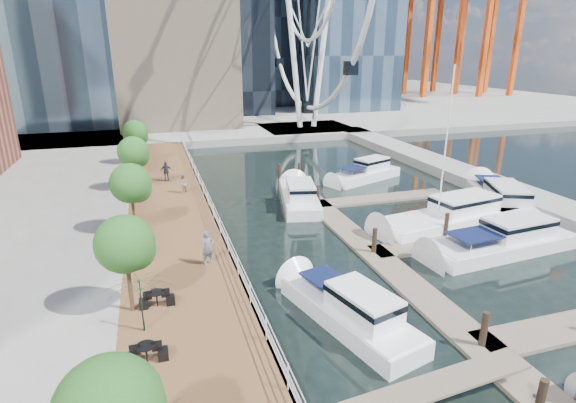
# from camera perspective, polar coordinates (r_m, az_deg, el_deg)

# --- Properties ---
(ground) EXTENTS (520.00, 520.00, 0.00)m
(ground) POSITION_cam_1_polar(r_m,az_deg,el_deg) (21.92, 13.57, -16.09)
(ground) COLOR black
(ground) RESTS_ON ground
(boardwalk) EXTENTS (6.00, 60.00, 1.00)m
(boardwalk) POSITION_cam_1_polar(r_m,az_deg,el_deg) (32.48, -14.42, -3.38)
(boardwalk) COLOR brown
(boardwalk) RESTS_ON ground
(seawall) EXTENTS (0.25, 60.00, 1.00)m
(seawall) POSITION_cam_1_polar(r_m,az_deg,el_deg) (32.70, -9.18, -2.86)
(seawall) COLOR #595954
(seawall) RESTS_ON ground
(land_far) EXTENTS (200.00, 114.00, 1.00)m
(land_far) POSITION_cam_1_polar(r_m,az_deg,el_deg) (118.27, -12.55, 12.29)
(land_far) COLOR gray
(land_far) RESTS_ON ground
(breakwater) EXTENTS (4.00, 60.00, 1.00)m
(breakwater) POSITION_cam_1_polar(r_m,az_deg,el_deg) (47.70, 22.41, 2.76)
(breakwater) COLOR gray
(breakwater) RESTS_ON ground
(pier) EXTENTS (14.00, 12.00, 1.00)m
(pier) POSITION_cam_1_polar(r_m,az_deg,el_deg) (72.35, 2.41, 9.06)
(pier) COLOR gray
(pier) RESTS_ON ground
(railing) EXTENTS (0.10, 60.00, 1.05)m
(railing) POSITION_cam_1_polar(r_m,az_deg,el_deg) (32.33, -9.45, -1.19)
(railing) COLOR white
(railing) RESTS_ON boardwalk
(floating_docks) EXTENTS (16.00, 34.00, 2.60)m
(floating_docks) POSITION_cam_1_polar(r_m,az_deg,el_deg) (33.08, 16.92, -3.22)
(floating_docks) COLOR #6D6051
(floating_docks) RESTS_ON ground
(port_cranes) EXTENTS (40.00, 52.00, 38.00)m
(port_cranes) POSITION_cam_1_polar(r_m,az_deg,el_deg) (135.58, 19.07, 20.76)
(port_cranes) COLOR #D84C14
(port_cranes) RESTS_ON ground
(street_trees) EXTENTS (2.60, 42.60, 4.60)m
(street_trees) POSITION_cam_1_polar(r_m,az_deg,el_deg) (30.37, -19.39, 2.18)
(street_trees) COLOR #3F2B1C
(street_trees) RESTS_ON ground
(cafe_tables) EXTENTS (2.50, 13.70, 0.74)m
(cafe_tables) POSITION_cam_1_polar(r_m,az_deg,el_deg) (17.16, -16.04, -21.71)
(cafe_tables) COLOR black
(cafe_tables) RESTS_ON ground
(yacht_foreground) EXTENTS (11.67, 4.03, 2.15)m
(yacht_foreground) POSITION_cam_1_polar(r_m,az_deg,el_deg) (32.26, 25.34, -5.76)
(yacht_foreground) COLOR white
(yacht_foreground) RESTS_ON ground
(pedestrian_near) EXTENTS (0.82, 0.66, 1.95)m
(pedestrian_near) POSITION_cam_1_polar(r_m,az_deg,el_deg) (25.30, -10.15, -5.81)
(pedestrian_near) COLOR slate
(pedestrian_near) RESTS_ON boardwalk
(pedestrian_mid) EXTENTS (0.98, 1.01, 1.64)m
(pedestrian_mid) POSITION_cam_1_polar(r_m,az_deg,el_deg) (38.56, -13.26, 2.24)
(pedestrian_mid) COLOR gray
(pedestrian_mid) RESTS_ON boardwalk
(pedestrian_far) EXTENTS (1.09, 0.49, 1.84)m
(pedestrian_far) POSITION_cam_1_polar(r_m,az_deg,el_deg) (42.59, -15.19, 3.74)
(pedestrian_far) COLOR #2D3239
(pedestrian_far) RESTS_ON boardwalk
(moored_yachts) EXTENTS (25.48, 35.45, 11.50)m
(moored_yachts) POSITION_cam_1_polar(r_m,az_deg,el_deg) (35.25, 18.18, -2.86)
(moored_yachts) COLOR white
(moored_yachts) RESTS_ON ground
(cafe_seating) EXTENTS (3.82, 12.29, 2.64)m
(cafe_seating) POSITION_cam_1_polar(r_m,az_deg,el_deg) (15.31, -17.56, -23.13)
(cafe_seating) COLOR #0F3A11
(cafe_seating) RESTS_ON ground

